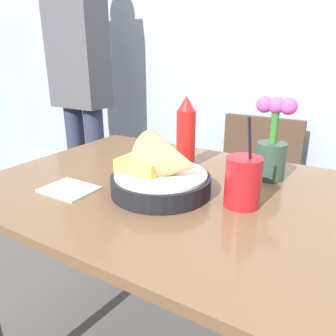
{
  "coord_description": "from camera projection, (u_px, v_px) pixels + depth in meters",
  "views": [
    {
      "loc": [
        0.45,
        -0.75,
        1.15
      ],
      "look_at": [
        -0.0,
        -0.02,
        0.84
      ],
      "focal_mm": 35.0,
      "sensor_mm": 36.0,
      "label": 1
    }
  ],
  "objects": [
    {
      "name": "wall_window",
      "position": [
        278.0,
        18.0,
        1.59
      ],
      "size": [
        7.0,
        0.06,
        2.6
      ],
      "color": "#9EA8B7",
      "rests_on": "ground_plane"
    },
    {
      "name": "dining_table",
      "position": [
        171.0,
        221.0,
        0.99
      ],
      "size": [
        1.09,
        0.79,
        0.78
      ],
      "color": "brown",
      "rests_on": "ground_plane"
    },
    {
      "name": "chair_far_window",
      "position": [
        253.0,
        185.0,
        1.67
      ],
      "size": [
        0.4,
        0.4,
        0.84
      ],
      "color": "#473323",
      "rests_on": "ground_plane"
    },
    {
      "name": "food_basket",
      "position": [
        163.0,
        173.0,
        0.88
      ],
      "size": [
        0.27,
        0.27,
        0.17
      ],
      "color": "black",
      "rests_on": "dining_table"
    },
    {
      "name": "ketchup_bottle",
      "position": [
        186.0,
        133.0,
        1.08
      ],
      "size": [
        0.06,
        0.06,
        0.24
      ],
      "color": "red",
      "rests_on": "dining_table"
    },
    {
      "name": "drink_cup",
      "position": [
        243.0,
        183.0,
        0.81
      ],
      "size": [
        0.09,
        0.09,
        0.23
      ],
      "color": "red",
      "rests_on": "dining_table"
    },
    {
      "name": "flower_vase",
      "position": [
        272.0,
        145.0,
        0.97
      ],
      "size": [
        0.12,
        0.09,
        0.25
      ],
      "color": "#2D4738",
      "rests_on": "dining_table"
    },
    {
      "name": "napkin",
      "position": [
        69.0,
        189.0,
        0.92
      ],
      "size": [
        0.14,
        0.11,
        0.01
      ],
      "color": "white",
      "rests_on": "dining_table"
    },
    {
      "name": "person_standing",
      "position": [
        80.0,
        77.0,
        1.84
      ],
      "size": [
        0.32,
        0.19,
        1.75
      ],
      "color": "#2D3347",
      "rests_on": "ground_plane"
    }
  ]
}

